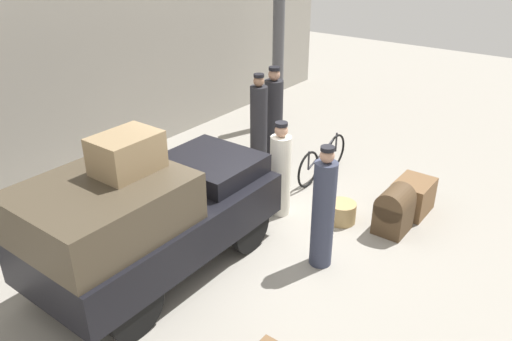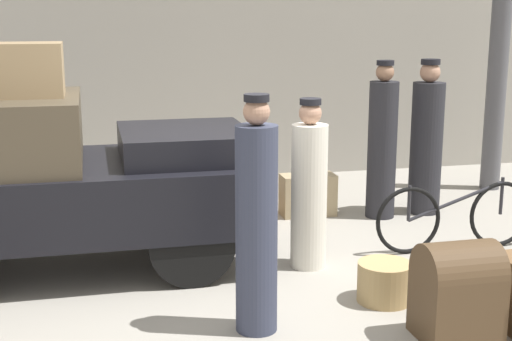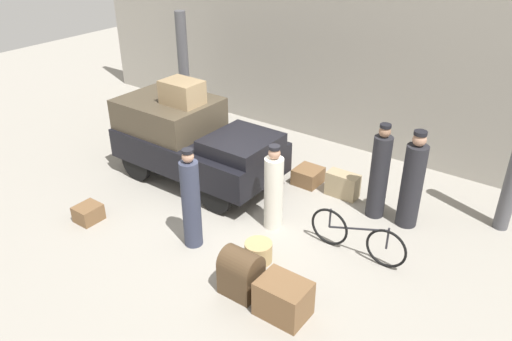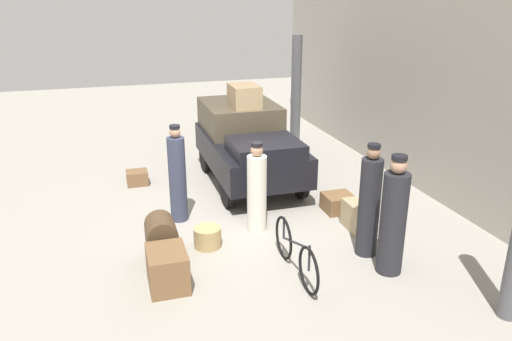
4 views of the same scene
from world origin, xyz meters
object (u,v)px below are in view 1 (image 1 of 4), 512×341
Objects in this scene: conductor_in_dark_uniform at (259,124)px; porter_carrying_trunk at (274,115)px; trunk_large_brown at (394,210)px; trunk_umber_medium at (413,196)px; trunk_on_truck_roof at (127,153)px; bicycle at (322,160)px; suitcase_black_upright at (192,181)px; suitcase_small_leather at (222,163)px; wicker_basket at (342,212)px; truck at (147,215)px; porter_standing_middle at (323,212)px; porter_lifting_near_truck at (280,173)px.

porter_carrying_trunk is (0.60, 0.06, -0.01)m from conductor_in_dark_uniform.
trunk_umber_medium is at bearing -1.08° from trunk_large_brown.
trunk_on_truck_roof is at bearing 150.23° from trunk_umber_medium.
trunk_on_truck_roof is (-4.24, 0.40, 1.55)m from bicycle.
suitcase_black_upright is at bearing 115.58° from trunk_umber_medium.
suitcase_small_leather is (-1.09, 1.61, -0.11)m from bicycle.
trunk_large_brown is 3.49m from suitcase_small_leather.
bicycle is at bearing 61.96° from trunk_large_brown.
suitcase_small_leather reaches higher than wicker_basket.
truck reaches higher than wicker_basket.
trunk_on_truck_roof is at bearing -167.61° from porter_carrying_trunk.
trunk_on_truck_roof is at bearing 153.42° from wicker_basket.
trunk_umber_medium is 4.90m from trunk_on_truck_roof.
porter_standing_middle is 3.95m from porter_carrying_trunk.
trunk_on_truck_roof is (-3.00, 1.50, 1.74)m from wicker_basket.
porter_standing_middle is (-2.44, -1.39, 0.50)m from bicycle.
porter_standing_middle is 3.16m from suitcase_black_upright.
conductor_in_dark_uniform is 1.07m from suitcase_small_leather.
porter_lifting_near_truck is 2.93× the size of suitcase_black_upright.
suitcase_black_upright is at bearing 104.62° from trunk_large_brown.
bicycle is at bearing -79.16° from conductor_in_dark_uniform.
truck is 1.00m from trunk_on_truck_roof.
trunk_on_truck_roof is at bearing 135.21° from porter_standing_middle.
porter_carrying_trunk is 3.40m from trunk_umber_medium.
porter_lifting_near_truck is 1.88m from suitcase_black_upright.
suitcase_small_leather is 0.84m from suitcase_black_upright.
bicycle is at bearing 41.46° from wicker_basket.
porter_carrying_trunk is 1.57m from suitcase_small_leather.
bicycle reaches higher than suitcase_small_leather.
wicker_basket is (2.80, -1.50, -0.76)m from truck.
bicycle is at bearing -5.39° from trunk_on_truck_roof.
porter_standing_middle reaches higher than wicker_basket.
porter_lifting_near_truck is at bearing 110.88° from wicker_basket.
suitcase_black_upright is (-0.30, 1.76, -0.58)m from porter_lifting_near_truck.
suitcase_small_leather is at bearing 162.47° from conductor_in_dark_uniform.
porter_standing_middle reaches higher than trunk_umber_medium.
porter_standing_middle is 2.34m from trunk_umber_medium.
trunk_on_truck_roof is (-4.59, -1.01, 1.05)m from porter_carrying_trunk.
suitcase_black_upright is 3.93m from trunk_umber_medium.
wicker_basket is 0.64× the size of trunk_umber_medium.
bicycle is 1.54m from porter_carrying_trunk.
porter_carrying_trunk reaches higher than suitcase_black_upright.
porter_lifting_near_truck is 2.91m from trunk_on_truck_roof.
truck is at bearing 131.92° from porter_standing_middle.
truck is at bearing -167.07° from porter_carrying_trunk.
porter_lifting_near_truck reaches higher than trunk_large_brown.
trunk_large_brown is 1.04× the size of trunk_umber_medium.
conductor_in_dark_uniform is (2.18, 2.74, 0.02)m from porter_standing_middle.
trunk_umber_medium is at bearing -38.07° from wicker_basket.
trunk_large_brown is at bearing -75.38° from suitcase_black_upright.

